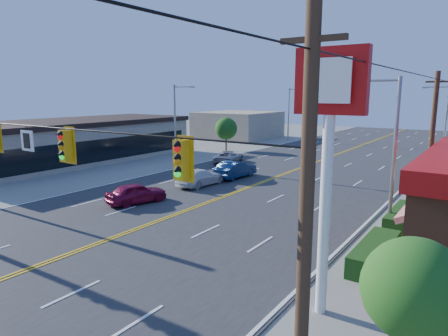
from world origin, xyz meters
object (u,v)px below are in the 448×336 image
Objects in this scene: signal_span at (10,153)px; car_silver at (229,157)px; car_magenta at (136,194)px; car_blue at (235,170)px; car_white at (200,178)px; kfc_pylon at (329,130)px.

car_silver is (-7.31, 26.23, -4.26)m from signal_span.
car_magenta is 10.47m from car_blue.
car_silver is at bearing 105.57° from signal_span.
car_white is at bearing -76.71° from car_magenta.
kfc_pylon is at bearing 19.78° from signal_span.
car_white is (-3.42, 16.30, -4.24)m from signal_span.
signal_span is 5.53× the size of car_blue.
car_silver is (-18.43, 22.23, -5.42)m from kfc_pylon.
car_white is at bearing 139.76° from kfc_pylon.
car_blue reaches higher than car_white.
car_white is (-14.54, 12.30, -5.39)m from kfc_pylon.
signal_span is at bearing -160.22° from kfc_pylon.
car_white is at bearing 96.65° from car_silver.
car_silver is (-3.61, 16.37, -0.05)m from car_magenta.
kfc_pylon is at bearing 174.20° from car_magenta.
car_blue is at bearing 113.11° from car_silver.
kfc_pylon is (11.12, 4.00, 1.16)m from signal_span.
kfc_pylon is 21.99m from car_blue.
signal_span is 11.87m from kfc_pylon.
car_blue is 7.54m from car_silver.
signal_span reaches higher than car_magenta.
signal_span is 27.56m from car_silver.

